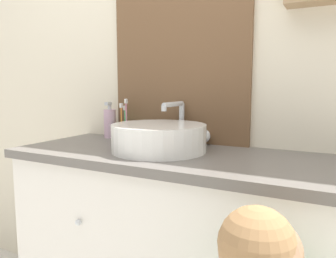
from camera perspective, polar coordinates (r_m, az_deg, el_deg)
wall_back at (r=1.52m, az=8.13°, el=12.37°), size 3.20×0.18×2.50m
sink_basin at (r=1.32m, az=-1.45°, el=-1.40°), size 0.38×0.44×0.19m
toothbrush_holder at (r=1.63m, az=-7.57°, el=-0.18°), size 0.08×0.08×0.20m
soap_dispenser at (r=1.69m, az=-10.09°, el=1.04°), size 0.06×0.06×0.18m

